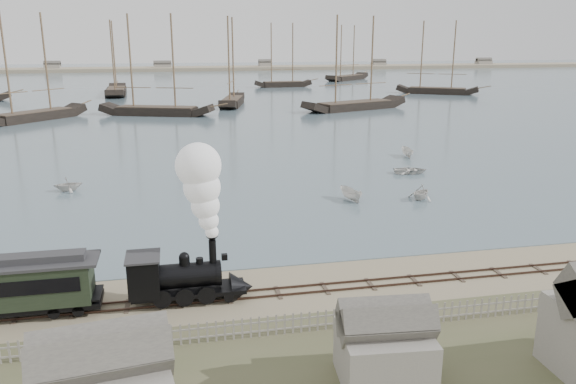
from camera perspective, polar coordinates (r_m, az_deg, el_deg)
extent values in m
plane|color=tan|center=(37.07, -0.04, -8.78)|extent=(600.00, 600.00, 0.00)
cube|color=#495F69|center=(203.81, -9.92, 10.87)|extent=(600.00, 336.00, 0.06)
cube|color=#3B2820|center=(34.81, 0.80, -10.27)|extent=(120.00, 0.08, 0.12)
cube|color=#3B2820|center=(35.69, 0.45, -9.60)|extent=(120.00, 0.08, 0.12)
cube|color=#42362A|center=(35.28, 0.62, -10.03)|extent=(120.00, 1.80, 0.06)
cube|color=tan|center=(283.62, -10.53, 12.03)|extent=(500.00, 20.00, 1.80)
cube|color=black|center=(34.33, -10.00, -9.81)|extent=(6.64, 1.95, 0.24)
cylinder|color=black|center=(33.93, -10.74, -8.35)|extent=(4.10, 1.46, 1.46)
cube|color=black|center=(33.91, -14.42, -8.23)|extent=(1.76, 2.15, 2.24)
cube|color=#2F2F32|center=(33.47, -14.55, -6.39)|extent=(1.95, 2.34, 0.12)
cylinder|color=black|center=(33.48, -7.66, -6.10)|extent=(0.43, 0.43, 1.56)
sphere|color=black|center=(33.49, -10.50, -6.54)|extent=(0.62, 0.62, 0.62)
cone|color=black|center=(34.55, -4.74, -9.62)|extent=(1.37, 1.95, 1.95)
cube|color=black|center=(33.65, -6.48, -6.57)|extent=(0.34, 0.34, 0.34)
imported|color=silver|center=(37.32, -21.13, -8.96)|extent=(5.09, 5.31, 0.90)
imported|color=silver|center=(61.45, -21.44, 0.75)|extent=(2.91, 3.20, 1.45)
imported|color=silver|center=(54.26, 6.37, -0.24)|extent=(3.31, 2.06, 1.20)
imported|color=silver|center=(66.35, 12.31, 2.19)|extent=(3.37, 4.22, 0.78)
imported|color=silver|center=(55.71, 13.34, 0.00)|extent=(3.64, 3.71, 1.48)
imported|color=silver|center=(75.67, 12.01, 3.97)|extent=(3.19, 1.47, 1.19)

